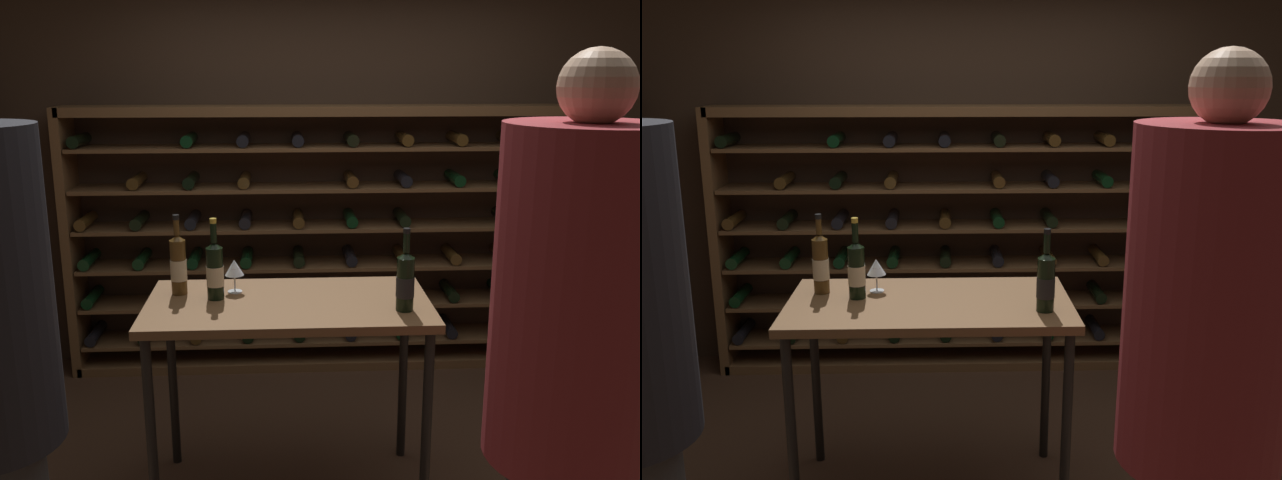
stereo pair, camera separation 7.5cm
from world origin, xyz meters
The scene contains 8 objects.
back_wall centered at (0.00, 1.73, 1.34)m, with size 5.91×0.10×2.69m, color #3D2B1E.
wine_rack centered at (-0.05, 1.52, 0.88)m, with size 3.38×0.32×1.77m.
tasting_table centered at (-0.31, 0.04, 0.88)m, with size 1.28×0.68×0.98m.
person_guest_blue_shirt centered at (0.49, -1.12, 1.14)m, with size 0.47×0.47×2.05m.
wine_bottle_gold_foil centered at (-0.81, 0.17, 1.12)m, with size 0.08×0.08×0.38m.
wine_bottle_green_slim centered at (0.20, -0.11, 1.11)m, with size 0.08×0.08×0.37m.
wine_bottle_amber_reserve centered at (-0.64, 0.09, 1.12)m, with size 0.08×0.08×0.38m.
wine_glass_stemmed_center centered at (-0.56, 0.17, 1.10)m, with size 0.09×0.09×0.16m.
Camera 2 is at (-0.25, -2.86, 2.00)m, focal length 37.86 mm.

